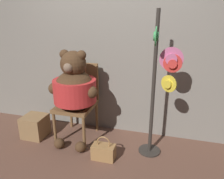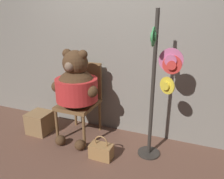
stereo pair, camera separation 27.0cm
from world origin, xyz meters
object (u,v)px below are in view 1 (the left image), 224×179
chair (78,99)px  teddy_bear (75,88)px  handbag_on_ground (104,151)px  hat_display_rack (160,86)px

chair → teddy_bear: (0.04, -0.18, 0.22)m
chair → handbag_on_ground: (0.52, -0.47, -0.46)m
chair → hat_display_rack: (1.12, -0.19, 0.35)m
chair → hat_display_rack: bearing=-9.9°
teddy_bear → hat_display_rack: 1.09m
hat_display_rack → handbag_on_ground: hat_display_rack is taller
teddy_bear → hat_display_rack: (1.08, -0.01, 0.13)m
chair → handbag_on_ground: 0.84m
handbag_on_ground → chair: bearing=137.7°
handbag_on_ground → teddy_bear: bearing=149.0°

